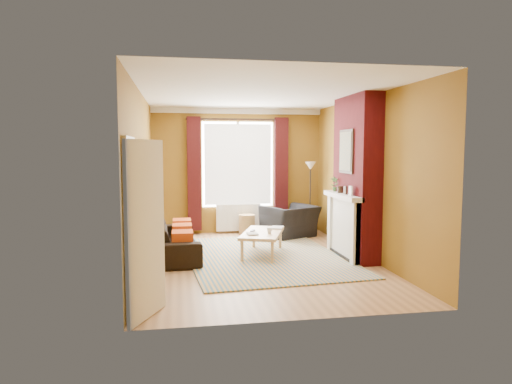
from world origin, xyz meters
TOP-DOWN VIEW (x-y plane):
  - ground at (0.00, 0.00)m, footprint 5.50×5.50m
  - room_walls at (0.63, 0.28)m, footprint 3.82×5.54m
  - striped_rug at (0.15, 0.27)m, footprint 2.95×3.88m
  - sofa at (-1.42, 0.54)m, footprint 0.92×2.09m
  - armchair at (1.04, 1.99)m, footprint 1.34×1.28m
  - coffee_table at (0.14, 0.38)m, footprint 1.02×1.41m
  - wicker_stool at (0.16, 2.40)m, footprint 0.45×0.45m
  - floor_lamp at (1.55, 2.21)m, footprint 0.31×0.31m
  - book_a at (-0.17, 0.16)m, footprint 0.19×0.26m
  - book_b at (0.37, 0.74)m, footprint 0.31×0.36m
  - mug at (0.24, 0.23)m, footprint 0.13×0.13m
  - tv_remote at (-0.03, 0.45)m, footprint 0.12×0.17m

SIDE VIEW (x-z plane):
  - ground at x=0.00m, z-range 0.00..0.00m
  - striped_rug at x=0.15m, z-range 0.00..0.02m
  - wicker_stool at x=0.16m, z-range 0.00..0.45m
  - sofa at x=-1.42m, z-range 0.00..0.60m
  - armchair at x=1.04m, z-range 0.00..0.68m
  - coffee_table at x=0.14m, z-range 0.17..0.59m
  - book_b at x=0.37m, z-range 0.43..0.45m
  - tv_remote at x=-0.03m, z-range 0.43..0.45m
  - book_a at x=-0.17m, z-range 0.43..0.45m
  - mug at x=0.24m, z-range 0.43..0.52m
  - floor_lamp at x=1.55m, z-range 0.47..2.08m
  - room_walls at x=0.63m, z-range -0.04..2.80m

